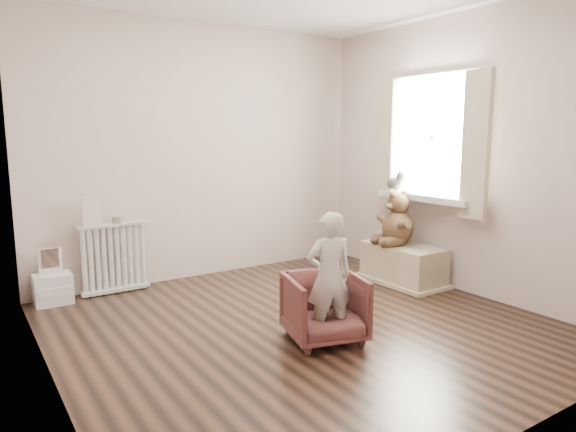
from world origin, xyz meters
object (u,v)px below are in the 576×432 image
radiator (114,252)px  child (329,277)px  toy_vanity (52,274)px  teddy_bear (398,217)px  armchair (324,308)px  toy_bench (403,263)px  plush_cat (395,181)px

radiator → child: 2.26m
toy_vanity → child: child is taller
radiator → child: (0.96, -2.04, 0.10)m
child → radiator: bearing=-49.1°
toy_vanity → teddy_bear: (3.04, -1.17, 0.40)m
radiator → armchair: 2.22m
child → teddy_bear: 1.76m
teddy_bear → radiator: bearing=164.5°
toy_bench → plush_cat: size_ratio=3.30×
toy_vanity → armchair: 2.48m
toy_vanity → plush_cat: size_ratio=1.99×
toy_bench → child: bearing=-153.4°
plush_cat → toy_bench: bearing=-123.8°
armchair → toy_vanity: bearing=143.3°
armchair → teddy_bear: 1.78m
armchair → child: (0.00, -0.05, 0.24)m
radiator → toy_bench: (2.52, -1.26, -0.19)m
toy_bench → teddy_bear: bearing=110.8°
radiator → toy_vanity: bearing=-176.9°
toy_vanity → armchair: (1.51, -1.96, -0.03)m
radiator → child: child is taller
child → toy_bench: child is taller
toy_bench → plush_cat: plush_cat is taller
radiator → toy_bench: radiator is taller
toy_vanity → armchair: size_ratio=0.91×
radiator → toy_vanity: 0.56m
radiator → plush_cat: plush_cat is taller
toy_vanity → plush_cat: (3.21, -0.95, 0.72)m
toy_bench → teddy_bear: teddy_bear is taller
toy_vanity → armchair: bearing=-52.3°
toy_vanity → toy_bench: 3.31m
teddy_bear → plush_cat: 0.43m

